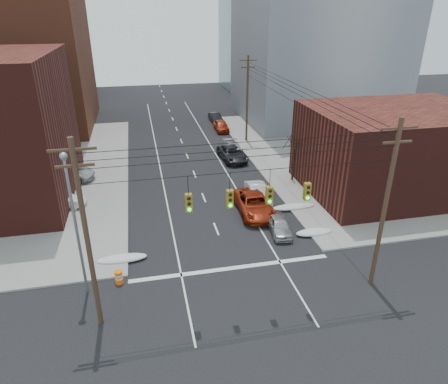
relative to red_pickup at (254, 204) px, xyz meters
name	(u,v)px	position (x,y,z in m)	size (l,w,h in m)	color
ground	(259,337)	(-3.77, -14.07, -0.83)	(160.00, 160.00, 0.00)	black
sidewalk_ne	(400,148)	(23.23, 12.93, -0.75)	(40.00, 40.00, 0.15)	gray
building_brick_far	(28,64)	(-29.77, 59.93, 5.17)	(22.00, 18.00, 12.00)	#451914
building_office	(318,36)	(18.23, 29.93, 11.67)	(22.00, 20.00, 25.00)	gray
building_glass	(274,35)	(20.23, 55.93, 10.17)	(20.00, 18.00, 22.00)	gray
building_storefront	(394,151)	(14.23, 1.93, 3.17)	(16.00, 12.00, 8.00)	#451914
utility_pole_left	(87,236)	(-12.27, -11.07, 4.95)	(2.20, 0.28, 11.00)	#473323
utility_pole_right	(386,204)	(4.73, -11.07, 4.95)	(2.20, 0.28, 11.00)	#473323
utility_pole_far	(247,98)	(4.73, 19.93, 4.95)	(2.20, 0.28, 11.00)	#473323
traffic_signals	(250,196)	(-3.68, -11.10, 6.34)	(17.00, 0.42, 2.02)	black
street_light	(74,215)	(-13.27, -8.07, 4.71)	(0.44, 0.44, 9.32)	gray
bare_tree	(293,160)	(5.81, 5.93, 1.49)	(2.09, 2.20, 4.93)	black
snow_nw	(122,259)	(-11.17, -5.07, -0.62)	(3.50, 1.08, 0.42)	silver
snow_ne	(314,232)	(3.63, -4.57, -0.62)	(3.00, 1.08, 0.42)	silver
snow_east_far	(293,207)	(3.63, -0.07, -0.62)	(4.00, 1.08, 0.42)	silver
red_pickup	(254,204)	(0.00, 0.00, 0.00)	(2.75, 5.97, 1.66)	maroon
parked_car_a	(279,225)	(1.03, -3.68, -0.18)	(1.54, 3.82, 1.30)	#A5A5A9
parked_car_b	(258,193)	(1.03, 2.22, -0.07)	(1.61, 4.62, 1.52)	silver
parked_car_c	(232,153)	(1.25, 13.41, -0.05)	(2.59, 5.62, 1.56)	black
parked_car_d	(234,150)	(1.69, 14.61, -0.09)	(2.08, 5.12, 1.49)	#BBBABF
parked_car_e	(221,126)	(2.49, 25.55, -0.06)	(1.82, 4.52, 1.54)	maroon
parked_car_f	(215,118)	(2.63, 30.57, -0.13)	(1.48, 4.24, 1.40)	black
lot_car_a	(63,201)	(-16.33, 4.39, -0.05)	(1.33, 3.83, 1.26)	white
lot_car_b	(66,173)	(-16.92, 10.70, 0.11)	(2.63, 5.70, 1.58)	#AFAFB4
lot_car_d	(37,164)	(-20.42, 14.51, 0.02)	(1.66, 4.13, 1.41)	#B5B6BB
construction_barrel	(119,277)	(-11.32, -7.57, -0.36)	(0.69, 0.69, 0.92)	#FF650D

